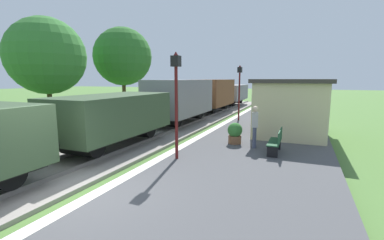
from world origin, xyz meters
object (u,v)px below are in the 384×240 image
object	(u,v)px
potted_planter	(235,133)
lamp_post_near	(176,86)
freight_train	(182,102)
tree_trackside_far	(46,56)
station_hut	(291,105)
bench_near_hut	(276,141)
lamp_post_far	(239,82)
person_waiting	(255,125)
tree_field_left	(123,57)

from	to	relation	value
potted_planter	lamp_post_near	xyz separation A→B (m)	(-1.35, -2.99, 2.08)
freight_train	tree_trackside_far	size ratio (longest dim) A/B	4.90
station_hut	lamp_post_near	bearing A→B (deg)	-117.17
bench_near_hut	freight_train	bearing A→B (deg)	139.27
freight_train	lamp_post_far	bearing A→B (deg)	29.55
station_hut	potted_planter	xyz separation A→B (m)	(-2.09, -3.73, -0.93)
potted_planter	lamp_post_far	xyz separation A→B (m)	(-1.35, 6.58, 2.08)
person_waiting	tree_trackside_far	size ratio (longest dim) A/B	0.26
station_hut	tree_field_left	size ratio (longest dim) A/B	0.85
person_waiting	freight_train	bearing A→B (deg)	-50.75
potted_planter	tree_trackside_far	bearing A→B (deg)	177.89
potted_planter	person_waiting	bearing A→B (deg)	-23.43
freight_train	bench_near_hut	bearing A→B (deg)	-40.73
bench_near_hut	person_waiting	world-z (taller)	person_waiting
bench_near_hut	lamp_post_near	world-z (taller)	lamp_post_near
lamp_post_near	tree_field_left	xyz separation A→B (m)	(-8.75, 8.72, 1.88)
station_hut	tree_trackside_far	world-z (taller)	tree_trackside_far
lamp_post_near	lamp_post_far	size ratio (longest dim) A/B	1.00
freight_train	tree_trackside_far	distance (m)	8.62
lamp_post_far	tree_trackside_far	bearing A→B (deg)	-149.11
bench_near_hut	potted_planter	world-z (taller)	potted_planter
tree_trackside_far	lamp_post_far	bearing A→B (deg)	30.89
freight_train	lamp_post_far	world-z (taller)	lamp_post_far
tree_field_left	lamp_post_far	bearing A→B (deg)	5.57
person_waiting	lamp_post_near	size ratio (longest dim) A/B	0.46
lamp_post_far	tree_trackside_far	distance (m)	12.09
lamp_post_far	station_hut	bearing A→B (deg)	-39.63
person_waiting	tree_field_left	xyz separation A→B (m)	(-11.01, 6.12, 3.50)
lamp_post_near	station_hut	bearing A→B (deg)	62.83
potted_planter	lamp_post_far	bearing A→B (deg)	101.62
station_hut	bench_near_hut	xyz separation A→B (m)	(-0.27, -4.67, -0.93)
person_waiting	tree_trackside_far	distance (m)	12.97
lamp_post_near	tree_trackside_far	distance (m)	10.95
bench_near_hut	lamp_post_far	world-z (taller)	lamp_post_far
bench_near_hut	lamp_post_far	size ratio (longest dim) A/B	0.41
station_hut	freight_train	bearing A→B (deg)	172.01
tree_trackside_far	freight_train	bearing A→B (deg)	31.52
person_waiting	lamp_post_near	distance (m)	3.80
freight_train	bench_near_hut	size ratio (longest dim) A/B	21.73
potted_planter	lamp_post_far	distance (m)	7.03
lamp_post_near	lamp_post_far	xyz separation A→B (m)	(0.00, 9.57, 0.00)
lamp_post_near	tree_field_left	bearing A→B (deg)	135.10
person_waiting	lamp_post_near	xyz separation A→B (m)	(-2.26, -2.60, 1.62)
freight_train	potted_planter	distance (m)	6.68
lamp_post_far	person_waiting	bearing A→B (deg)	-72.04
station_hut	lamp_post_far	bearing A→B (deg)	140.37
person_waiting	potted_planter	bearing A→B (deg)	-32.07
bench_near_hut	lamp_post_near	distance (m)	4.31
bench_near_hut	lamp_post_near	size ratio (longest dim) A/B	0.41
freight_train	station_hut	xyz separation A→B (m)	(6.80, -0.95, 0.13)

